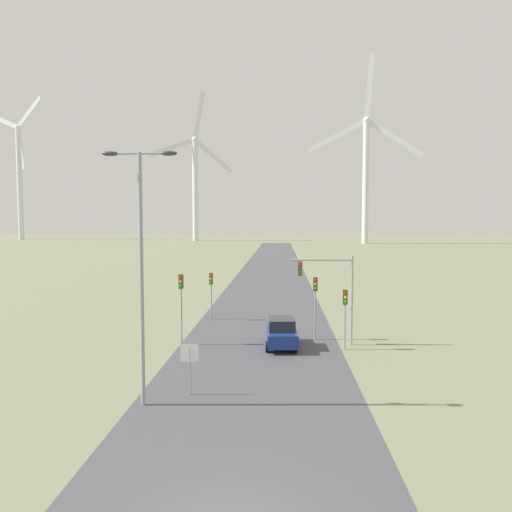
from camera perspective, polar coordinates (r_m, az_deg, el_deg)
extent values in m
cube|color=#47474C|center=(60.40, 1.55, -3.41)|extent=(10.00, 240.00, 0.01)
cylinder|color=#93999E|center=(21.32, -12.96, -2.78)|extent=(0.18, 0.18, 10.59)
cylinder|color=#93999E|center=(21.36, -13.18, 11.34)|extent=(2.44, 0.10, 0.10)
ellipsoid|color=#333338|center=(21.72, -16.34, 11.16)|extent=(0.70, 0.32, 0.20)
ellipsoid|color=#333338|center=(21.06, -9.92, 11.49)|extent=(0.70, 0.32, 0.20)
cylinder|color=#93999E|center=(23.07, -7.59, -12.95)|extent=(0.07, 0.07, 2.13)
cube|color=white|center=(22.83, -7.62, -10.94)|extent=(0.81, 0.01, 0.81)
cube|color=red|center=(22.84, -7.61, -10.93)|extent=(0.76, 0.02, 0.76)
cylinder|color=#93999E|center=(31.86, -8.54, -6.07)|extent=(0.11, 0.11, 4.46)
cube|color=#4C511E|center=(31.60, -8.57, -2.89)|extent=(0.28, 0.24, 0.90)
sphere|color=red|center=(31.44, -8.62, -2.43)|extent=(0.16, 0.16, 0.16)
sphere|color=gold|center=(31.47, -8.62, -2.92)|extent=(0.16, 0.16, 0.16)
sphere|color=green|center=(31.51, -8.61, -3.41)|extent=(0.16, 0.16, 0.16)
cylinder|color=#93999E|center=(30.87, 10.12, -7.18)|extent=(0.11, 0.11, 3.66)
cube|color=#4C511E|center=(30.64, 10.15, -4.65)|extent=(0.28, 0.24, 0.90)
sphere|color=red|center=(30.47, 10.19, -4.19)|extent=(0.16, 0.16, 0.16)
sphere|color=gold|center=(30.51, 10.18, -4.69)|extent=(0.16, 0.16, 0.16)
sphere|color=green|center=(30.55, 10.18, -5.19)|extent=(0.16, 0.16, 0.16)
cylinder|color=#93999E|center=(39.50, -5.15, -4.63)|extent=(0.11, 0.11, 3.73)
cube|color=#4C511E|center=(39.31, -5.16, -2.60)|extent=(0.28, 0.24, 0.90)
sphere|color=red|center=(39.15, -5.19, -2.22)|extent=(0.16, 0.16, 0.16)
sphere|color=gold|center=(39.18, -5.19, -2.62)|extent=(0.16, 0.16, 0.16)
sphere|color=green|center=(39.21, -5.18, -3.01)|extent=(0.16, 0.16, 0.16)
cylinder|color=#93999E|center=(33.07, 6.78, -5.98)|extent=(0.11, 0.11, 4.14)
cube|color=#4C511E|center=(32.83, 6.80, -3.20)|extent=(0.28, 0.24, 0.90)
sphere|color=red|center=(32.66, 6.82, -2.75)|extent=(0.16, 0.16, 0.16)
sphere|color=gold|center=(32.70, 6.82, -3.22)|extent=(0.16, 0.16, 0.16)
sphere|color=green|center=(32.73, 6.81, -3.69)|extent=(0.16, 0.16, 0.16)
cylinder|color=#93999E|center=(31.89, 10.89, -5.04)|extent=(0.14, 0.14, 5.62)
cylinder|color=#93999E|center=(31.38, 7.50, -0.44)|extent=(3.81, 0.12, 0.12)
cube|color=#4C511E|center=(31.34, 5.06, -1.44)|extent=(0.28, 0.24, 0.90)
sphere|color=red|center=(31.18, 5.07, -0.97)|extent=(0.18, 0.18, 0.18)
cube|color=navy|center=(31.26, 2.93, -9.04)|extent=(2.00, 4.18, 0.80)
cube|color=#1E2328|center=(30.95, 2.94, -7.75)|extent=(1.66, 2.18, 0.70)
cylinder|color=black|center=(32.60, 1.45, -9.22)|extent=(0.22, 0.66, 0.66)
cylinder|color=black|center=(32.60, 4.40, -9.22)|extent=(0.22, 0.66, 0.66)
cylinder|color=black|center=(30.13, 1.34, -10.32)|extent=(0.22, 0.66, 0.66)
cylinder|color=black|center=(30.14, 4.54, -10.33)|extent=(0.22, 0.66, 0.66)
cylinder|color=silver|center=(232.90, -25.39, 7.43)|extent=(2.20, 2.20, 46.72)
sphere|color=silver|center=(235.62, -25.56, 13.11)|extent=(2.60, 2.60, 2.60)
cube|color=silver|center=(242.70, -26.87, 13.57)|extent=(15.23, 6.83, 7.76)
cube|color=silver|center=(233.24, -25.28, 10.99)|extent=(4.20, 2.16, 16.89)
cube|color=silver|center=(231.29, -24.47, 14.75)|extent=(13.30, 6.01, 11.94)
cylinder|color=silver|center=(203.20, -6.96, 7.44)|extent=(2.20, 2.20, 40.27)
sphere|color=silver|center=(205.41, -7.01, 13.05)|extent=(2.60, 2.60, 2.60)
cube|color=silver|center=(204.96, -4.83, 11.27)|extent=(15.10, 3.74, 13.42)
cube|color=silver|center=(207.27, -6.52, 15.72)|extent=(5.11, 1.57, 18.62)
cube|color=silver|center=(204.71, -9.68, 12.11)|extent=(17.82, 4.33, 7.95)
cylinder|color=silver|center=(180.08, 12.42, 8.21)|extent=(2.20, 2.20, 42.71)
sphere|color=silver|center=(182.93, 12.53, 14.90)|extent=(2.60, 2.60, 2.60)
cube|color=silver|center=(182.20, 9.11, 13.34)|extent=(20.46, 3.67, 11.32)
cube|color=silver|center=(182.18, 15.63, 12.81)|extent=(19.17, 3.47, 13.82)
cube|color=silver|center=(185.53, 12.85, 18.43)|extent=(3.35, 1.00, 22.15)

